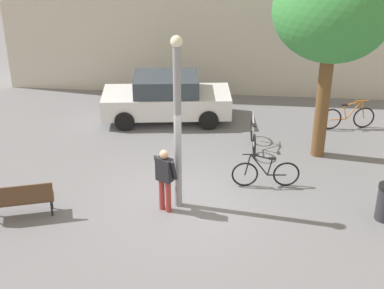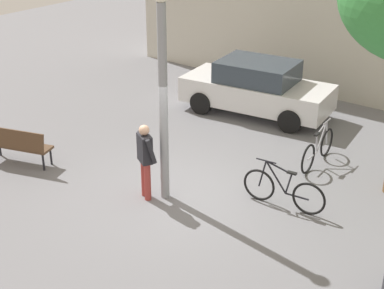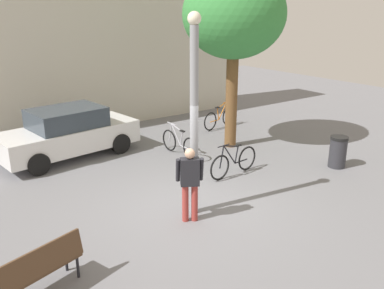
{
  "view_description": "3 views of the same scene",
  "coord_description": "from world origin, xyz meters",
  "views": [
    {
      "loc": [
        1.32,
        -12.45,
        7.82
      ],
      "look_at": [
        0.11,
        0.31,
        1.45
      ],
      "focal_mm": 53.66,
      "sensor_mm": 36.0,
      "label": 1
    },
    {
      "loc": [
        6.81,
        -8.41,
        6.23
      ],
      "look_at": [
        0.2,
        0.22,
        1.17
      ],
      "focal_mm": 54.18,
      "sensor_mm": 36.0,
      "label": 2
    },
    {
      "loc": [
        -5.08,
        -7.02,
        4.42
      ],
      "look_at": [
        0.09,
        0.24,
        1.45
      ],
      "focal_mm": 38.22,
      "sensor_mm": 36.0,
      "label": 3
    }
  ],
  "objects": [
    {
      "name": "building_facade",
      "position": [
        0.0,
        8.5,
        3.32
      ],
      "size": [
        15.02,
        2.0,
        6.65
      ],
      "primitive_type": "cube",
      "color": "beige",
      "rests_on": "ground_plane"
    },
    {
      "name": "bicycle_orange",
      "position": [
        4.72,
        4.88,
        0.38
      ],
      "size": [
        1.78,
        0.41,
        0.97
      ],
      "color": "black",
      "rests_on": "ground_plane"
    },
    {
      "name": "bicycle_black",
      "position": [
        2.0,
        0.93,
        0.38
      ],
      "size": [
        1.81,
        0.24,
        0.97
      ],
      "color": "black",
      "rests_on": "ground_plane"
    },
    {
      "name": "bicycle_silver",
      "position": [
        1.68,
        3.16,
        0.38
      ],
      "size": [
        0.15,
        1.81,
        0.97
      ],
      "color": "black",
      "rests_on": "ground_plane"
    },
    {
      "name": "person_by_lamppost",
      "position": [
        -0.48,
        -0.48,
        0.97
      ],
      "size": [
        0.63,
        0.49,
        1.67
      ],
      "color": "#9E3833",
      "rests_on": "ground_plane"
    },
    {
      "name": "parked_car_white",
      "position": [
        -1.18,
        5.05,
        0.77
      ],
      "size": [
        4.38,
        2.23,
        1.55
      ],
      "color": "silver",
      "rests_on": "ground_plane"
    },
    {
      "name": "lamppost",
      "position": [
        -0.18,
        -0.22,
        2.36
      ],
      "size": [
        0.28,
        0.28,
        4.38
      ],
      "color": "gray",
      "rests_on": "ground_plane"
    },
    {
      "name": "park_bench",
      "position": [
        -3.92,
        -1.14,
        0.55
      ],
      "size": [
        1.67,
        0.94,
        0.92
      ],
      "color": "#513823",
      "rests_on": "ground_plane"
    },
    {
      "name": "trash_bin",
      "position": [
        4.88,
        -0.37,
        0.47
      ],
      "size": [
        0.51,
        0.51,
        0.93
      ],
      "color": "#2D2D33",
      "rests_on": "ground_plane"
    },
    {
      "name": "ground_plane",
      "position": [
        0.0,
        0.0,
        0.0
      ],
      "size": [
        36.0,
        36.0,
        0.0
      ],
      "primitive_type": "plane",
      "color": "slate"
    },
    {
      "name": "plaza_tree",
      "position": [
        3.59,
        2.92,
        4.21
      ],
      "size": [
        3.2,
        3.2,
        5.62
      ],
      "color": "brown",
      "rests_on": "ground_plane"
    }
  ]
}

